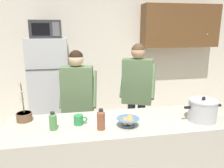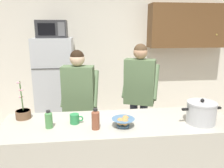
{
  "view_description": "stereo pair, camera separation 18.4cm",
  "coord_description": "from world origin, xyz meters",
  "px_view_note": "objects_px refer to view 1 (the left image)",
  "views": [
    {
      "loc": [
        -0.48,
        -2.01,
        1.83
      ],
      "look_at": [
        0.0,
        0.55,
        1.17
      ],
      "focal_mm": 35.93,
      "sensor_mm": 36.0,
      "label": 1
    },
    {
      "loc": [
        -0.3,
        -2.04,
        1.83
      ],
      "look_at": [
        0.0,
        0.55,
        1.17
      ],
      "focal_mm": 35.93,
      "sensor_mm": 36.0,
      "label": 2
    }
  ],
  "objects_px": {
    "cooking_pot": "(203,110)",
    "coffee_mug": "(79,120)",
    "refrigerator": "(50,87)",
    "bread_bowl": "(128,121)",
    "person_by_sink": "(137,87)",
    "bottle_mid_counter": "(53,121)",
    "microwave": "(46,29)",
    "bottle_near_edge": "(101,119)",
    "potted_orchid": "(24,115)",
    "person_near_pot": "(78,97)"
  },
  "relations": [
    {
      "from": "microwave",
      "to": "potted_orchid",
      "type": "bearing_deg",
      "value": -93.99
    },
    {
      "from": "person_near_pot",
      "to": "person_by_sink",
      "type": "height_order",
      "value": "person_by_sink"
    },
    {
      "from": "person_near_pot",
      "to": "person_by_sink",
      "type": "bearing_deg",
      "value": 10.88
    },
    {
      "from": "coffee_mug",
      "to": "bottle_near_edge",
      "type": "relative_size",
      "value": 0.66
    },
    {
      "from": "coffee_mug",
      "to": "bread_bowl",
      "type": "relative_size",
      "value": 0.6
    },
    {
      "from": "microwave",
      "to": "coffee_mug",
      "type": "relative_size",
      "value": 3.66
    },
    {
      "from": "coffee_mug",
      "to": "bottle_mid_counter",
      "type": "bearing_deg",
      "value": -163.03
    },
    {
      "from": "person_near_pot",
      "to": "bottle_near_edge",
      "type": "relative_size",
      "value": 7.85
    },
    {
      "from": "coffee_mug",
      "to": "bottle_mid_counter",
      "type": "relative_size",
      "value": 0.76
    },
    {
      "from": "person_by_sink",
      "to": "bottle_near_edge",
      "type": "bearing_deg",
      "value": -122.16
    },
    {
      "from": "bottle_mid_counter",
      "to": "potted_orchid",
      "type": "distance_m",
      "value": 0.4
    },
    {
      "from": "potted_orchid",
      "to": "bread_bowl",
      "type": "bearing_deg",
      "value": -17.76
    },
    {
      "from": "person_by_sink",
      "to": "bottle_near_edge",
      "type": "xyz_separation_m",
      "value": [
        -0.66,
        -1.05,
        0.01
      ]
    },
    {
      "from": "coffee_mug",
      "to": "bottle_near_edge",
      "type": "xyz_separation_m",
      "value": [
        0.2,
        -0.15,
        0.05
      ]
    },
    {
      "from": "microwave",
      "to": "person_near_pot",
      "type": "xyz_separation_m",
      "value": [
        0.44,
        -1.07,
        -0.84
      ]
    },
    {
      "from": "potted_orchid",
      "to": "person_by_sink",
      "type": "bearing_deg",
      "value": 27.21
    },
    {
      "from": "refrigerator",
      "to": "coffee_mug",
      "type": "distance_m",
      "value": 1.89
    },
    {
      "from": "microwave",
      "to": "bottle_mid_counter",
      "type": "relative_size",
      "value": 2.8
    },
    {
      "from": "person_near_pot",
      "to": "potted_orchid",
      "type": "height_order",
      "value": "person_near_pot"
    },
    {
      "from": "potted_orchid",
      "to": "bottle_near_edge",
      "type": "bearing_deg",
      "value": -24.54
    },
    {
      "from": "refrigerator",
      "to": "person_near_pot",
      "type": "relative_size",
      "value": 1.06
    },
    {
      "from": "coffee_mug",
      "to": "bottle_mid_counter",
      "type": "distance_m",
      "value": 0.25
    },
    {
      "from": "person_by_sink",
      "to": "bottle_near_edge",
      "type": "distance_m",
      "value": 1.23
    },
    {
      "from": "person_near_pot",
      "to": "bottle_near_edge",
      "type": "height_order",
      "value": "person_near_pot"
    },
    {
      "from": "person_near_pot",
      "to": "potted_orchid",
      "type": "bearing_deg",
      "value": -134.88
    },
    {
      "from": "refrigerator",
      "to": "person_near_pot",
      "type": "height_order",
      "value": "refrigerator"
    },
    {
      "from": "bottle_mid_counter",
      "to": "microwave",
      "type": "bearing_deg",
      "value": 95.61
    },
    {
      "from": "person_near_pot",
      "to": "potted_orchid",
      "type": "distance_m",
      "value": 0.78
    },
    {
      "from": "coffee_mug",
      "to": "potted_orchid",
      "type": "distance_m",
      "value": 0.56
    },
    {
      "from": "person_by_sink",
      "to": "cooking_pot",
      "type": "xyz_separation_m",
      "value": [
        0.37,
        -1.02,
        0.02
      ]
    },
    {
      "from": "refrigerator",
      "to": "microwave",
      "type": "relative_size",
      "value": 3.47
    },
    {
      "from": "bottle_near_edge",
      "to": "bottle_mid_counter",
      "type": "relative_size",
      "value": 1.16
    },
    {
      "from": "coffee_mug",
      "to": "microwave",
      "type": "bearing_deg",
      "value": 103.02
    },
    {
      "from": "microwave",
      "to": "bottle_mid_counter",
      "type": "distance_m",
      "value": 2.06
    },
    {
      "from": "refrigerator",
      "to": "person_by_sink",
      "type": "bearing_deg",
      "value": -36.33
    },
    {
      "from": "bottle_near_edge",
      "to": "bottle_mid_counter",
      "type": "height_order",
      "value": "bottle_near_edge"
    },
    {
      "from": "person_near_pot",
      "to": "coffee_mug",
      "type": "distance_m",
      "value": 0.74
    },
    {
      "from": "refrigerator",
      "to": "microwave",
      "type": "xyz_separation_m",
      "value": [
        0.0,
        -0.02,
        0.97
      ]
    },
    {
      "from": "microwave",
      "to": "person_by_sink",
      "type": "bearing_deg",
      "value": -35.69
    },
    {
      "from": "coffee_mug",
      "to": "person_near_pot",
      "type": "bearing_deg",
      "value": 88.71
    },
    {
      "from": "bottle_near_edge",
      "to": "bread_bowl",
      "type": "bearing_deg",
      "value": 3.61
    },
    {
      "from": "bread_bowl",
      "to": "bottle_near_edge",
      "type": "height_order",
      "value": "bottle_near_edge"
    },
    {
      "from": "cooking_pot",
      "to": "coffee_mug",
      "type": "xyz_separation_m",
      "value": [
        -1.22,
        0.13,
        -0.06
      ]
    },
    {
      "from": "refrigerator",
      "to": "coffee_mug",
      "type": "relative_size",
      "value": 12.7
    },
    {
      "from": "microwave",
      "to": "person_near_pot",
      "type": "distance_m",
      "value": 1.43
    },
    {
      "from": "bottle_near_edge",
      "to": "potted_orchid",
      "type": "xyz_separation_m",
      "value": [
        -0.73,
        0.33,
        -0.04
      ]
    },
    {
      "from": "microwave",
      "to": "bottle_near_edge",
      "type": "relative_size",
      "value": 2.41
    },
    {
      "from": "person_by_sink",
      "to": "coffee_mug",
      "type": "height_order",
      "value": "person_by_sink"
    },
    {
      "from": "person_by_sink",
      "to": "bread_bowl",
      "type": "relative_size",
      "value": 7.45
    },
    {
      "from": "refrigerator",
      "to": "potted_orchid",
      "type": "bearing_deg",
      "value": -93.93
    }
  ]
}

